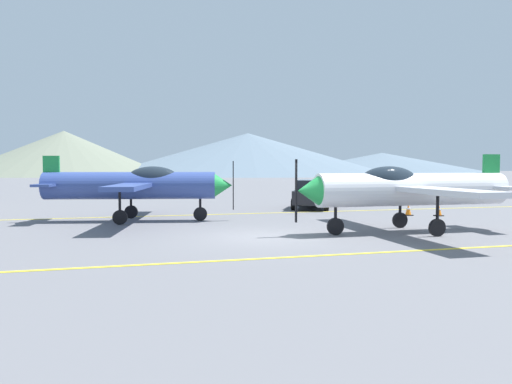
{
  "coord_description": "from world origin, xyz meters",
  "views": [
    {
      "loc": [
        -4.5,
        -15.44,
        2.38
      ],
      "look_at": [
        1.29,
        6.0,
        1.2
      ],
      "focal_mm": 33.7,
      "sensor_mm": 36.0,
      "label": 1
    }
  ],
  "objects_px": {
    "airplane_near": "(405,188)",
    "car_sedan": "(313,193)",
    "traffic_cone_side": "(408,210)",
    "traffic_cone_front": "(439,210)",
    "airplane_mid": "(138,185)"
  },
  "relations": [
    {
      "from": "airplane_near",
      "to": "car_sedan",
      "type": "height_order",
      "value": "airplane_near"
    },
    {
      "from": "airplane_near",
      "to": "car_sedan",
      "type": "relative_size",
      "value": 2.03
    },
    {
      "from": "car_sedan",
      "to": "traffic_cone_side",
      "type": "height_order",
      "value": "car_sedan"
    },
    {
      "from": "traffic_cone_front",
      "to": "airplane_mid",
      "type": "bearing_deg",
      "value": 173.97
    },
    {
      "from": "car_sedan",
      "to": "traffic_cone_front",
      "type": "relative_size",
      "value": 7.88
    },
    {
      "from": "airplane_near",
      "to": "car_sedan",
      "type": "distance_m",
      "value": 10.33
    },
    {
      "from": "airplane_near",
      "to": "traffic_cone_side",
      "type": "xyz_separation_m",
      "value": [
        3.53,
        5.24,
        -1.31
      ]
    },
    {
      "from": "airplane_mid",
      "to": "traffic_cone_side",
      "type": "relative_size",
      "value": 16.07
    },
    {
      "from": "airplane_mid",
      "to": "car_sedan",
      "type": "distance_m",
      "value": 10.65
    },
    {
      "from": "airplane_mid",
      "to": "traffic_cone_front",
      "type": "xyz_separation_m",
      "value": [
        14.03,
        -1.48,
        -1.31
      ]
    },
    {
      "from": "car_sedan",
      "to": "traffic_cone_front",
      "type": "distance_m",
      "value": 7.07
    },
    {
      "from": "car_sedan",
      "to": "traffic_cone_front",
      "type": "bearing_deg",
      "value": -52.91
    },
    {
      "from": "airplane_mid",
      "to": "traffic_cone_front",
      "type": "height_order",
      "value": "airplane_mid"
    },
    {
      "from": "airplane_near",
      "to": "car_sedan",
      "type": "bearing_deg",
      "value": 86.82
    },
    {
      "from": "airplane_near",
      "to": "traffic_cone_front",
      "type": "xyz_separation_m",
      "value": [
        4.82,
        4.66,
        -1.31
      ]
    }
  ]
}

